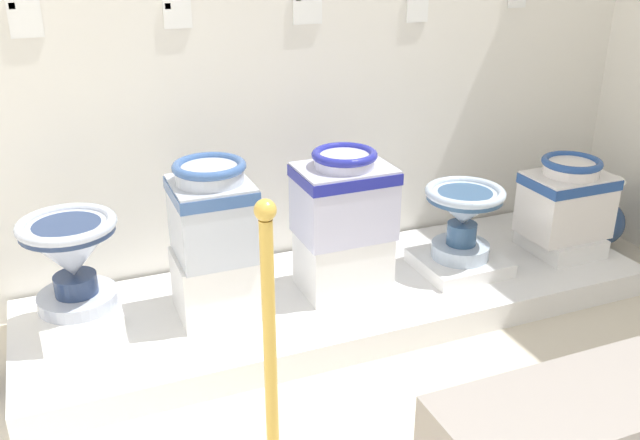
% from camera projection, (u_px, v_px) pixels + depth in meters
% --- Properties ---
extents(display_platform, '(2.86, 0.87, 0.12)m').
position_uv_depth(display_platform, '(343.00, 297.00, 3.20)').
color(display_platform, white).
rests_on(display_platform, ground_plane).
extents(plinth_block_central_ornate, '(0.31, 0.32, 0.12)m').
position_uv_depth(plinth_block_central_ornate, '(81.00, 317.00, 2.80)').
color(plinth_block_central_ornate, white).
rests_on(plinth_block_central_ornate, display_platform).
extents(antique_toilet_central_ornate, '(0.38, 0.38, 0.37)m').
position_uv_depth(antique_toilet_central_ornate, '(71.00, 252.00, 2.69)').
color(antique_toilet_central_ornate, '#B0B9CD').
rests_on(antique_toilet_central_ornate, plinth_block_central_ornate).
extents(plinth_block_rightmost, '(0.33, 0.30, 0.27)m').
position_uv_depth(plinth_block_rightmost, '(217.00, 283.00, 2.91)').
color(plinth_block_rightmost, white).
rests_on(plinth_block_rightmost, display_platform).
extents(antique_toilet_rightmost, '(0.32, 0.33, 0.40)m').
position_uv_depth(antique_toilet_rightmost, '(212.00, 207.00, 2.77)').
color(antique_toilet_rightmost, silver).
rests_on(antique_toilet_rightmost, plinth_block_rightmost).
extents(plinth_block_leftmost, '(0.38, 0.29, 0.27)m').
position_uv_depth(plinth_block_leftmost, '(343.00, 261.00, 3.10)').
color(plinth_block_leftmost, white).
rests_on(plinth_block_leftmost, display_platform).
extents(antique_toilet_leftmost, '(0.41, 0.31, 0.39)m').
position_uv_depth(antique_toilet_leftmost, '(344.00, 193.00, 2.97)').
color(antique_toilet_leftmost, silver).
rests_on(antique_toilet_leftmost, plinth_block_leftmost).
extents(plinth_block_pale_glazed, '(0.40, 0.37, 0.07)m').
position_uv_depth(plinth_block_pale_glazed, '(459.00, 263.00, 3.32)').
color(plinth_block_pale_glazed, white).
rests_on(plinth_block_pale_glazed, display_platform).
extents(antique_toilet_pale_glazed, '(0.37, 0.37, 0.35)m').
position_uv_depth(antique_toilet_pale_glazed, '(463.00, 212.00, 3.21)').
color(antique_toilet_pale_glazed, '#AFC1D7').
rests_on(antique_toilet_pale_glazed, plinth_block_pale_glazed).
extents(plinth_block_broad_patterned, '(0.32, 0.35, 0.09)m').
position_uv_depth(plinth_block_broad_patterned, '(560.00, 242.00, 3.50)').
color(plinth_block_broad_patterned, white).
rests_on(plinth_block_broad_patterned, display_platform).
extents(antique_toilet_broad_patterned, '(0.41, 0.29, 0.40)m').
position_uv_depth(antique_toilet_broad_patterned, '(567.00, 196.00, 3.40)').
color(antique_toilet_broad_patterned, white).
rests_on(antique_toilet_broad_patterned, plinth_block_broad_patterned).
extents(info_placard_first, '(0.12, 0.01, 0.15)m').
position_uv_depth(info_placard_first, '(25.00, 17.00, 2.68)').
color(info_placard_first, white).
extents(info_placard_second, '(0.12, 0.01, 0.11)m').
position_uv_depth(info_placard_second, '(177.00, 14.00, 2.89)').
color(info_placard_second, white).
extents(info_placard_third, '(0.14, 0.01, 0.14)m').
position_uv_depth(info_placard_third, '(307.00, 7.00, 3.09)').
color(info_placard_third, white).
extents(info_placard_fourth, '(0.11, 0.01, 0.15)m').
position_uv_depth(info_placard_fourth, '(417.00, 6.00, 3.29)').
color(info_placard_fourth, white).
extents(decorative_vase_corner, '(0.25, 0.25, 0.41)m').
position_uv_depth(decorative_vase_corner, '(602.00, 218.00, 3.76)').
color(decorative_vase_corner, white).
rests_on(decorative_vase_corner, ground_plane).
extents(stanchion_post_near_left, '(0.26, 0.26, 0.97)m').
position_uv_depth(stanchion_post_near_left, '(272.00, 407.00, 2.13)').
color(stanchion_post_near_left, gold).
rests_on(stanchion_post_near_left, ground_plane).
extents(museum_bench, '(1.13, 0.36, 0.40)m').
position_uv_depth(museum_bench, '(603.00, 440.00, 2.11)').
color(museum_bench, gray).
rests_on(museum_bench, ground_plane).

